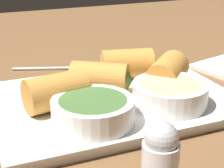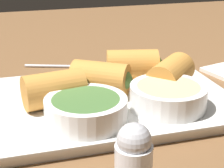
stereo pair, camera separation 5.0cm
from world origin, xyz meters
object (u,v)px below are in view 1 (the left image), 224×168
at_px(serving_plate, 112,102).
at_px(salt_shaker, 160,165).
at_px(spoon, 108,65).
at_px(dipping_bowl_far, 170,93).
at_px(dipping_bowl_near, 93,110).

relative_size(serving_plate, salt_shaker, 3.99).
bearing_deg(serving_plate, spoon, -109.78).
distance_m(serving_plate, dipping_bowl_far, 0.08).
bearing_deg(dipping_bowl_near, salt_shaker, 94.20).
height_order(dipping_bowl_near, dipping_bowl_far, same).
relative_size(serving_plate, dipping_bowl_far, 3.32).
distance_m(serving_plate, salt_shaker, 0.20).
relative_size(serving_plate, spoon, 1.61).
height_order(serving_plate, dipping_bowl_far, dipping_bowl_far).
xyz_separation_m(dipping_bowl_far, spoon, (0.00, -0.19, -0.02)).
bearing_deg(serving_plate, dipping_bowl_near, 51.38).
xyz_separation_m(dipping_bowl_far, salt_shaker, (0.09, 0.14, 0.01)).
distance_m(serving_plate, spoon, 0.15).
height_order(dipping_bowl_near, spoon, dipping_bowl_near).
distance_m(serving_plate, dipping_bowl_near, 0.08).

